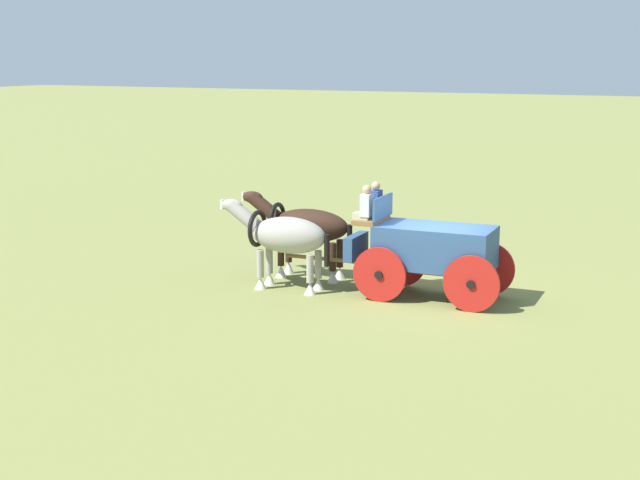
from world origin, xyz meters
The scene contains 4 objects.
ground_plane centered at (0.00, 0.00, 0.00)m, with size 220.00×220.00×0.00m, color olive.
show_wagon centered at (0.17, 0.00, 1.24)m, with size 5.82×1.88×2.74m.
draft_horse_near centered at (3.73, 0.74, 1.35)m, with size 3.04×0.98×2.22m.
draft_horse_off centered at (3.77, -0.56, 1.36)m, with size 3.20×0.93×2.23m.
Camera 1 is at (-6.52, 20.69, 5.92)m, focal length 51.07 mm.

